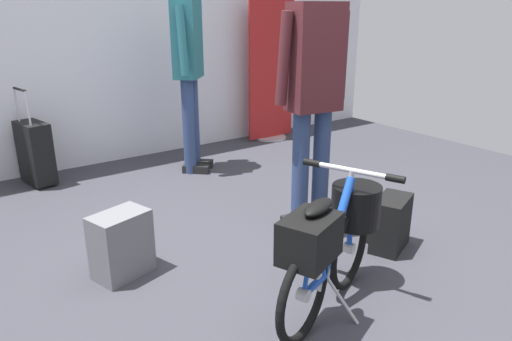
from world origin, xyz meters
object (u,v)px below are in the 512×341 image
object	(u,v)px
visitor_near_wall	(314,84)
handbag_on_floor	(121,245)
floor_banner_stand	(271,79)
folding_bike_foreground	(334,237)
visitor_browsing	(188,58)
rolling_suitcase	(35,152)
backpack_on_floor	(390,223)

from	to	relation	value
visitor_near_wall	handbag_on_floor	bearing A→B (deg)	170.94
floor_banner_stand	handbag_on_floor	bearing A→B (deg)	-142.88
folding_bike_foreground	handbag_on_floor	xyz separation A→B (m)	(-0.75, 0.91, -0.20)
visitor_browsing	rolling_suitcase	xyz separation A→B (m)	(-1.26, 0.44, -0.74)
floor_banner_stand	rolling_suitcase	size ratio (longest dim) A/B	1.85
folding_bike_foreground	backpack_on_floor	xyz separation A→B (m)	(0.73, 0.24, -0.22)
floor_banner_stand	visitor_browsing	world-z (taller)	visitor_browsing
folding_bike_foreground	visitor_browsing	distance (m)	2.45
floor_banner_stand	rolling_suitcase	distance (m)	2.57
visitor_near_wall	rolling_suitcase	xyz separation A→B (m)	(-1.28, 2.05, -0.71)
visitor_browsing	backpack_on_floor	xyz separation A→B (m)	(0.27, -2.08, -0.86)
folding_bike_foreground	visitor_browsing	size ratio (longest dim) A/B	0.53
backpack_on_floor	handbag_on_floor	size ratio (longest dim) A/B	0.93
rolling_suitcase	handbag_on_floor	distance (m)	1.85
folding_bike_foreground	handbag_on_floor	world-z (taller)	folding_bike_foreground
visitor_near_wall	rolling_suitcase	bearing A→B (deg)	122.01
floor_banner_stand	visitor_near_wall	xyz separation A→B (m)	(-1.26, -2.09, 0.31)
floor_banner_stand	folding_bike_foreground	world-z (taller)	floor_banner_stand
floor_banner_stand	visitor_near_wall	size ratio (longest dim) A/B	0.89
handbag_on_floor	visitor_near_wall	bearing A→B (deg)	-9.06
handbag_on_floor	backpack_on_floor	bearing A→B (deg)	-24.38
visitor_browsing	handbag_on_floor	bearing A→B (deg)	-130.81
rolling_suitcase	backpack_on_floor	distance (m)	2.95
folding_bike_foreground	rolling_suitcase	world-z (taller)	rolling_suitcase
visitor_near_wall	visitor_browsing	distance (m)	1.60
folding_bike_foreground	backpack_on_floor	distance (m)	0.80
visitor_near_wall	backpack_on_floor	bearing A→B (deg)	-62.01
visitor_browsing	rolling_suitcase	world-z (taller)	visitor_browsing
folding_bike_foreground	visitor_near_wall	world-z (taller)	visitor_near_wall
folding_bike_foreground	visitor_near_wall	bearing A→B (deg)	56.00
visitor_browsing	visitor_near_wall	bearing A→B (deg)	-89.36
rolling_suitcase	handbag_on_floor	xyz separation A→B (m)	(0.05, -1.85, -0.10)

